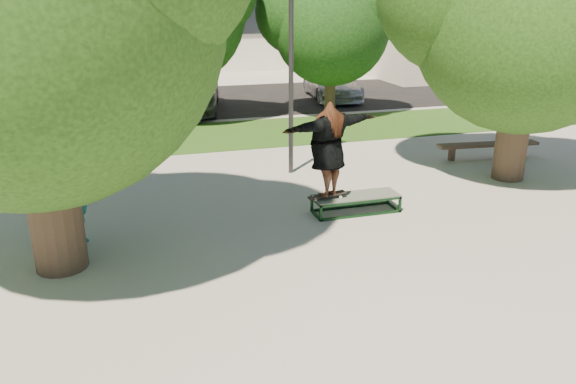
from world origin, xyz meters
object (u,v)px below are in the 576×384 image
object	(u,v)px
car_silver_b	(332,82)
car_silver_a	(32,92)
lamppost	(291,46)
bystander	(70,194)
grind_box	(356,203)
tree_right	(524,5)
bench	(488,146)
car_dark	(67,93)
car_grey	(185,93)

from	to	relation	value
car_silver_b	car_silver_a	bearing A→B (deg)	-173.19
lamppost	bystander	distance (m)	6.29
grind_box	bystander	distance (m)	5.57
grind_box	car_silver_a	xyz separation A→B (m)	(-7.71, 13.27, 0.63)
tree_right	car_silver_b	size ratio (longest dim) A/B	1.37
bench	car_dark	size ratio (longest dim) A/B	0.67
lamppost	car_grey	bearing A→B (deg)	100.22
grind_box	bystander	size ratio (longest dim) A/B	0.95
bystander	grind_box	bearing A→B (deg)	-41.14
lamppost	bench	distance (m)	6.27
tree_right	bench	size ratio (longest dim) A/B	2.24
car_grey	car_silver_b	world-z (taller)	car_grey
bench	car_silver_a	world-z (taller)	car_silver_a
lamppost	car_silver_a	xyz separation A→B (m)	(-7.22, 10.21, -2.33)
car_dark	lamppost	bearing A→B (deg)	-65.58
car_silver_b	car_grey	bearing A→B (deg)	-161.63
lamppost	car_grey	distance (m)	9.29
bystander	car_dark	size ratio (longest dim) A/B	0.44
grind_box	car_dark	distance (m)	14.69
bystander	car_silver_a	xyz separation A→B (m)	(-2.18, 13.27, -0.13)
bystander	car_silver_b	xyz separation A→B (m)	(9.99, 13.18, -0.26)
bench	car_silver_b	bearing A→B (deg)	99.74
lamppost	grind_box	bearing A→B (deg)	-80.96
car_silver_a	car_grey	distance (m)	5.80
car_silver_a	grind_box	bearing A→B (deg)	-57.27
bench	car_grey	xyz separation A→B (m)	(-7.20, 9.14, 0.38)
grind_box	car_dark	world-z (taller)	car_dark
car_dark	car_grey	bearing A→B (deg)	-22.39
car_grey	car_silver_b	bearing A→B (deg)	21.72
tree_right	car_grey	xyz separation A→B (m)	(-6.51, 10.75, -3.35)
car_silver_a	car_silver_b	size ratio (longest dim) A/B	1.01
lamppost	bench	size ratio (longest dim) A/B	2.10
grind_box	lamppost	bearing A→B (deg)	99.04
lamppost	car_grey	size ratio (longest dim) A/B	1.14
lamppost	bench	bearing A→B (deg)	-3.13
grind_box	car_dark	size ratio (longest dim) A/B	0.41
tree_right	bench	distance (m)	4.12
car_grey	bystander	bearing A→B (deg)	-95.55
lamppost	bystander	bearing A→B (deg)	-148.71
tree_right	car_dark	world-z (taller)	tree_right
bench	lamppost	bearing A→B (deg)	-177.01
tree_right	lamppost	world-z (taller)	tree_right
bystander	car_grey	distance (m)	12.38
tree_right	car_silver_b	xyz separation A→B (m)	(0.03, 12.03, -3.41)
car_dark	bench	bearing A→B (deg)	-48.17
bystander	car_silver_b	size ratio (longest dim) A/B	0.40
tree_right	bench	bearing A→B (deg)	66.76
car_dark	car_grey	xyz separation A→B (m)	(4.41, -1.27, 0.03)
lamppost	car_dark	size ratio (longest dim) A/B	1.40
tree_right	bystander	bearing A→B (deg)	-173.43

